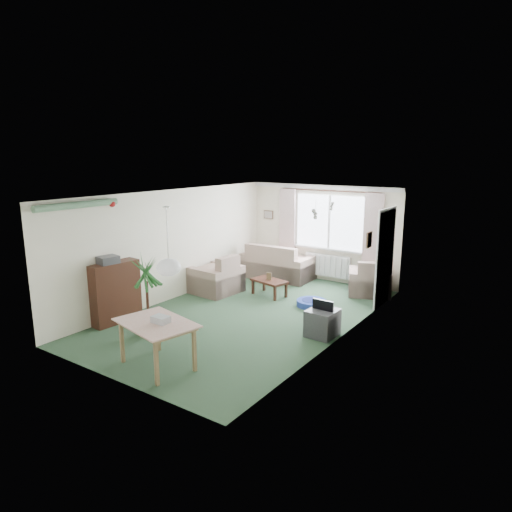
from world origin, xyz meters
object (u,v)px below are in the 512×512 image
Objects in this scene: sofa at (278,261)px; coffee_table at (269,288)px; armchair_corner at (370,277)px; houseplant at (147,296)px; pet_bed at (312,303)px; dining_table at (157,345)px; tv_cube at (322,323)px; bookshelf at (115,292)px; armchair_left at (216,273)px.

sofa reaches higher than coffee_table.
armchair_corner is 5.10m from houseplant.
houseplant reaches higher than armchair_corner.
dining_table is at bearing -98.83° from pet_bed.
tv_cube is (1.50, 2.48, -0.11)m from dining_table.
bookshelf is 2.23× the size of tv_cube.
bookshelf is at bearing 156.52° from dining_table.
tv_cube is at bearing 33.28° from houseplant.
tv_cube is at bearing 71.19° from armchair_corner.
sofa is at bearing 114.65° from coffee_table.
pet_bed is at bearing -5.61° from coffee_table.
armchair_corner reaches higher than dining_table.
bookshelf is at bearing -116.19° from coffee_table.
houseplant is (0.98, -0.09, 0.13)m from bookshelf.
tv_cube is 1.63m from pet_bed.
houseplant is at bearing 89.97° from sofa.
bookshelf is 3.90m from tv_cube.
armchair_left reaches higher than sofa.
dining_table reaches higher than pet_bed.
dining_table is 3.88m from pet_bed.
houseplant reaches higher than bookshelf.
bookshelf is 1.85× the size of pet_bed.
armchair_left reaches higher than coffee_table.
armchair_left is at bearing 8.85° from armchair_corner.
armchair_corner is 1.69m from pet_bed.
armchair_left is at bearing -170.91° from pet_bed.
armchair_corner is at bearing 62.67° from houseplant.
sofa is 1.79× the size of armchair_left.
tv_cube reaches higher than pet_bed.
houseplant reaches higher than sofa.
bookshelf reaches higher than sofa.
tv_cube is at bearing 58.84° from dining_table.
coffee_table is (1.16, 0.48, -0.27)m from armchair_left.
sofa is 2.38m from pet_bed.
armchair_corner is at bearing 76.52° from dining_table.
armchair_left is (-2.98, -1.87, 0.04)m from armchair_corner.
dining_table is 2.10× the size of tv_cube.
dining_table is at bearing 30.66° from armchair_left.
coffee_table is (-1.82, -1.39, -0.23)m from armchair_corner.
armchair_left is 0.91× the size of dining_table.
dining_table is (1.19, -5.35, -0.11)m from sofa.
coffee_table is 0.74× the size of dining_table.
armchair_corner is at bearing 126.64° from armchair_left.
armchair_left is at bearing -157.56° from coffee_table.
houseplant is at bearing -0.32° from bookshelf.
sofa is 1.96m from armchair_left.
sofa is 2.47m from armchair_corner.
armchair_left is at bearing 87.20° from bookshelf.
armchair_left reaches higher than tv_cube.
dining_table is at bearing 100.91° from sofa.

